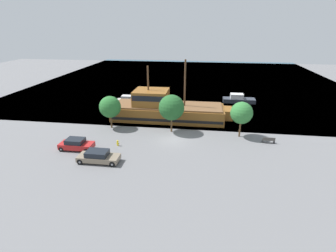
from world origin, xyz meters
TOP-DOWN VIEW (x-y plane):
  - ground_plane at (0.00, 0.00)m, footprint 160.00×160.00m
  - water_surface at (0.00, 44.00)m, footprint 80.00×80.00m
  - pirate_ship at (-2.24, 8.32)m, footprint 19.71×6.04m
  - moored_boat_dockside at (11.02, 20.25)m, footprint 6.37×2.33m
  - moored_boat_outer at (-11.07, 16.68)m, footprint 5.05×1.88m
  - parked_car_curb_front at (-11.74, -4.71)m, footprint 4.22×1.91m
  - parked_car_curb_mid at (-7.73, -7.44)m, footprint 4.77×1.98m
  - fire_hydrant at (-6.90, -2.92)m, footprint 0.42×0.25m
  - bench_promenade_east at (12.90, 0.67)m, footprint 1.60×0.45m
  - tree_row_east at (-9.88, 3.19)m, footprint 3.26×3.26m
  - tree_row_mideast at (-0.54, 2.91)m, footprint 3.72×3.72m
  - tree_row_midwest at (9.26, 2.42)m, footprint 3.07×3.07m

SIDE VIEW (x-z plane):
  - ground_plane at x=0.00m, z-range 0.00..0.00m
  - water_surface at x=0.00m, z-range 0.00..0.00m
  - fire_hydrant at x=-6.90m, z-range 0.03..0.79m
  - bench_promenade_east at x=12.90m, z-range 0.01..0.86m
  - moored_boat_outer at x=-11.07m, z-range -0.20..1.34m
  - moored_boat_dockside at x=11.02m, z-range -0.23..1.53m
  - parked_car_curb_mid at x=-7.73m, z-range 0.00..1.42m
  - parked_car_curb_front at x=-11.74m, z-range -0.01..1.45m
  - pirate_ship at x=-2.24m, z-range -3.22..6.65m
  - tree_row_east at x=-9.88m, z-range 0.84..5.81m
  - tree_row_midwest at x=9.26m, z-range 0.99..6.05m
  - tree_row_mideast at x=-0.54m, z-range 0.93..6.51m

